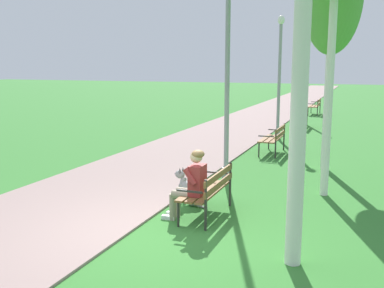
# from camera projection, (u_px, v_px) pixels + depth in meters

# --- Properties ---
(ground_plane) EXTENTS (120.00, 120.00, 0.00)m
(ground_plane) POSITION_uv_depth(u_px,v_px,m) (150.00, 235.00, 7.05)
(ground_plane) COLOR #33752D
(paved_path) EXTENTS (3.46, 60.00, 0.04)m
(paved_path) POSITION_uv_depth(u_px,v_px,m) (284.00, 105.00, 29.79)
(paved_path) COLOR gray
(paved_path) RESTS_ON ground
(park_bench_near) EXTENTS (0.55, 1.50, 0.85)m
(park_bench_near) POSITION_uv_depth(u_px,v_px,m) (209.00, 188.00, 7.84)
(park_bench_near) COLOR brown
(park_bench_near) RESTS_ON ground
(park_bench_mid) EXTENTS (0.55, 1.50, 0.85)m
(park_bench_mid) POSITION_uv_depth(u_px,v_px,m) (274.00, 137.00, 13.41)
(park_bench_mid) COLOR brown
(park_bench_mid) RESTS_ON ground
(park_bench_far) EXTENTS (0.55, 1.50, 0.85)m
(park_bench_far) POSITION_uv_depth(u_px,v_px,m) (301.00, 116.00, 19.00)
(park_bench_far) COLOR brown
(park_bench_far) RESTS_ON ground
(park_bench_furthest) EXTENTS (0.55, 1.50, 0.85)m
(park_bench_furthest) POSITION_uv_depth(u_px,v_px,m) (315.00, 105.00, 24.08)
(park_bench_furthest) COLOR brown
(park_bench_furthest) RESTS_ON ground
(person_seated_on_near_bench) EXTENTS (0.74, 0.49, 1.25)m
(person_seated_on_near_bench) POSITION_uv_depth(u_px,v_px,m) (191.00, 182.00, 7.58)
(person_seated_on_near_bench) COLOR gray
(person_seated_on_near_bench) RESTS_ON ground
(dog_grey) EXTENTS (0.80, 0.43, 0.71)m
(dog_grey) POSITION_uv_depth(u_px,v_px,m) (189.00, 192.00, 8.53)
(dog_grey) COLOR gray
(dog_grey) RESTS_ON ground
(lamp_post_near) EXTENTS (0.24, 0.24, 4.76)m
(lamp_post_near) POSITION_uv_depth(u_px,v_px,m) (227.00, 74.00, 9.98)
(lamp_post_near) COLOR gray
(lamp_post_near) RESTS_ON ground
(lamp_post_mid) EXTENTS (0.24, 0.24, 4.36)m
(lamp_post_mid) POSITION_uv_depth(u_px,v_px,m) (279.00, 76.00, 15.87)
(lamp_post_mid) COLOR gray
(lamp_post_mid) RESTS_ON ground
(lamp_post_far) EXTENTS (0.24, 0.24, 4.72)m
(lamp_post_far) POSITION_uv_depth(u_px,v_px,m) (299.00, 69.00, 21.39)
(lamp_post_far) COLOR gray
(lamp_post_far) RESTS_ON ground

